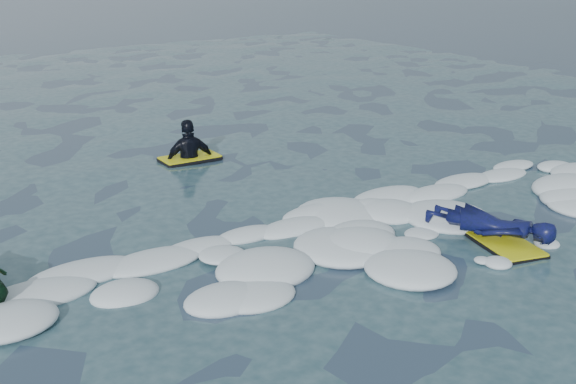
{
  "coord_description": "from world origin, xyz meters",
  "views": [
    {
      "loc": [
        -4.81,
        -6.1,
        3.69
      ],
      "look_at": [
        0.42,
        1.6,
        0.52
      ],
      "focal_mm": 45.0,
      "sensor_mm": 36.0,
      "label": 1
    }
  ],
  "objects": [
    {
      "name": "foam_band",
      "position": [
        0.0,
        1.03,
        0.0
      ],
      "size": [
        12.0,
        3.1,
        0.3
      ],
      "primitive_type": null,
      "color": "silver",
      "rests_on": "ground"
    },
    {
      "name": "prone_woman_unit",
      "position": [
        2.34,
        -0.34,
        0.22
      ],
      "size": [
        1.2,
        1.77,
        0.43
      ],
      "rotation": [
        0.0,
        0.0,
        1.3
      ],
      "color": "black",
      "rests_on": "ground"
    },
    {
      "name": "ground",
      "position": [
        0.0,
        0.0,
        0.0
      ],
      "size": [
        120.0,
        120.0,
        0.0
      ],
      "primitive_type": "plane",
      "color": "#182B3B",
      "rests_on": "ground"
    },
    {
      "name": "waiting_rider_unit",
      "position": [
        0.8,
        5.34,
        -0.04
      ],
      "size": [
        1.09,
        0.62,
        1.62
      ],
      "rotation": [
        0.0,
        0.0,
        -0.03
      ],
      "color": "black",
      "rests_on": "ground"
    }
  ]
}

